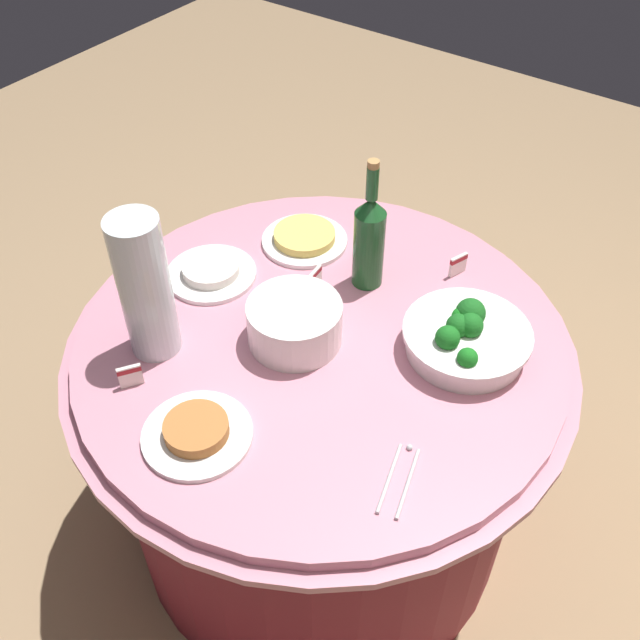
{
  "coord_description": "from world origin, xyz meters",
  "views": [
    {
      "loc": [
        0.95,
        0.68,
        1.91
      ],
      "look_at": [
        0.0,
        0.0,
        0.79
      ],
      "focal_mm": 41.44,
      "sensor_mm": 36.0,
      "label": 1
    }
  ],
  "objects_px": {
    "decorative_fruit_vase": "(147,295)",
    "food_plate_noodles": "(305,238)",
    "plate_stack": "(295,323)",
    "wine_bottle": "(369,239)",
    "food_plate_rice": "(211,271)",
    "label_placard_rear": "(315,278)",
    "broccoli_bowl": "(466,338)",
    "food_plate_peanuts": "(197,432)",
    "label_placard_front": "(130,375)",
    "serving_tongs": "(400,477)",
    "label_placard_mid": "(458,264)"
  },
  "relations": [
    {
      "from": "wine_bottle",
      "to": "label_placard_front",
      "type": "bearing_deg",
      "value": -21.08
    },
    {
      "from": "decorative_fruit_vase",
      "to": "label_placard_front",
      "type": "relative_size",
      "value": 6.18
    },
    {
      "from": "plate_stack",
      "to": "food_plate_noodles",
      "type": "bearing_deg",
      "value": -146.94
    },
    {
      "from": "broccoli_bowl",
      "to": "decorative_fruit_vase",
      "type": "xyz_separation_m",
      "value": [
        0.38,
        -0.56,
        0.11
      ]
    },
    {
      "from": "wine_bottle",
      "to": "label_placard_front",
      "type": "relative_size",
      "value": 6.11
    },
    {
      "from": "broccoli_bowl",
      "to": "plate_stack",
      "type": "bearing_deg",
      "value": -59.84
    },
    {
      "from": "label_placard_front",
      "to": "food_plate_rice",
      "type": "bearing_deg",
      "value": -164.42
    },
    {
      "from": "broccoli_bowl",
      "to": "food_plate_noodles",
      "type": "xyz_separation_m",
      "value": [
        -0.11,
        -0.51,
        -0.03
      ]
    },
    {
      "from": "label_placard_rear",
      "to": "broccoli_bowl",
      "type": "bearing_deg",
      "value": 93.09
    },
    {
      "from": "wine_bottle",
      "to": "food_plate_peanuts",
      "type": "bearing_deg",
      "value": -1.48
    },
    {
      "from": "food_plate_peanuts",
      "to": "label_placard_front",
      "type": "relative_size",
      "value": 4.0
    },
    {
      "from": "serving_tongs",
      "to": "food_plate_noodles",
      "type": "bearing_deg",
      "value": -129.59
    },
    {
      "from": "label_placard_front",
      "to": "food_plate_noodles",
      "type": "bearing_deg",
      "value": 179.48
    },
    {
      "from": "food_plate_noodles",
      "to": "plate_stack",
      "type": "bearing_deg",
      "value": 33.06
    },
    {
      "from": "wine_bottle",
      "to": "plate_stack",
      "type": "bearing_deg",
      "value": -4.93
    },
    {
      "from": "broccoli_bowl",
      "to": "food_plate_rice",
      "type": "distance_m",
      "value": 0.63
    },
    {
      "from": "wine_bottle",
      "to": "label_placard_front",
      "type": "distance_m",
      "value": 0.62
    },
    {
      "from": "food_plate_peanuts",
      "to": "label_placard_mid",
      "type": "distance_m",
      "value": 0.76
    },
    {
      "from": "food_plate_rice",
      "to": "label_placard_front",
      "type": "relative_size",
      "value": 4.0
    },
    {
      "from": "label_placard_front",
      "to": "label_placard_rear",
      "type": "relative_size",
      "value": 1.0
    },
    {
      "from": "broccoli_bowl",
      "to": "label_placard_rear",
      "type": "height_order",
      "value": "broccoli_bowl"
    },
    {
      "from": "label_placard_front",
      "to": "label_placard_rear",
      "type": "bearing_deg",
      "value": 164.53
    },
    {
      "from": "food_plate_rice",
      "to": "label_placard_rear",
      "type": "height_order",
      "value": "label_placard_rear"
    },
    {
      "from": "serving_tongs",
      "to": "label_placard_front",
      "type": "height_order",
      "value": "label_placard_front"
    },
    {
      "from": "broccoli_bowl",
      "to": "plate_stack",
      "type": "height_order",
      "value": "broccoli_bowl"
    },
    {
      "from": "decorative_fruit_vase",
      "to": "food_plate_peanuts",
      "type": "xyz_separation_m",
      "value": [
        0.14,
        0.24,
        -0.13
      ]
    },
    {
      "from": "serving_tongs",
      "to": "food_plate_noodles",
      "type": "relative_size",
      "value": 0.76
    },
    {
      "from": "label_placard_rear",
      "to": "plate_stack",
      "type": "bearing_deg",
      "value": 21.34
    },
    {
      "from": "food_plate_rice",
      "to": "wine_bottle",
      "type": "bearing_deg",
      "value": 122.69
    },
    {
      "from": "food_plate_noodles",
      "to": "label_placard_front",
      "type": "bearing_deg",
      "value": -0.52
    },
    {
      "from": "label_placard_front",
      "to": "label_placard_mid",
      "type": "distance_m",
      "value": 0.82
    },
    {
      "from": "food_plate_rice",
      "to": "food_plate_noodles",
      "type": "relative_size",
      "value": 1.0
    },
    {
      "from": "broccoli_bowl",
      "to": "serving_tongs",
      "type": "distance_m",
      "value": 0.37
    },
    {
      "from": "food_plate_noodles",
      "to": "wine_bottle",
      "type": "bearing_deg",
      "value": 80.95
    },
    {
      "from": "plate_stack",
      "to": "serving_tongs",
      "type": "distance_m",
      "value": 0.42
    },
    {
      "from": "serving_tongs",
      "to": "label_placard_rear",
      "type": "height_order",
      "value": "label_placard_rear"
    },
    {
      "from": "wine_bottle",
      "to": "food_plate_noodles",
      "type": "height_order",
      "value": "wine_bottle"
    },
    {
      "from": "decorative_fruit_vase",
      "to": "label_placard_front",
      "type": "xyz_separation_m",
      "value": [
        0.11,
        0.04,
        -0.12
      ]
    },
    {
      "from": "broccoli_bowl",
      "to": "label_placard_mid",
      "type": "height_order",
      "value": "broccoli_bowl"
    },
    {
      "from": "label_placard_mid",
      "to": "label_placard_rear",
      "type": "distance_m",
      "value": 0.35
    },
    {
      "from": "plate_stack",
      "to": "food_plate_rice",
      "type": "relative_size",
      "value": 0.95
    },
    {
      "from": "decorative_fruit_vase",
      "to": "label_placard_front",
      "type": "bearing_deg",
      "value": 19.49
    },
    {
      "from": "broccoli_bowl",
      "to": "wine_bottle",
      "type": "distance_m",
      "value": 0.32
    },
    {
      "from": "broccoli_bowl",
      "to": "food_plate_rice",
      "type": "relative_size",
      "value": 1.27
    },
    {
      "from": "broccoli_bowl",
      "to": "decorative_fruit_vase",
      "type": "bearing_deg",
      "value": -55.73
    },
    {
      "from": "decorative_fruit_vase",
      "to": "serving_tongs",
      "type": "relative_size",
      "value": 2.04
    },
    {
      "from": "label_placard_rear",
      "to": "food_plate_rice",
      "type": "bearing_deg",
      "value": -64.21
    },
    {
      "from": "food_plate_peanuts",
      "to": "food_plate_rice",
      "type": "bearing_deg",
      "value": -141.53
    },
    {
      "from": "plate_stack",
      "to": "label_placard_rear",
      "type": "relative_size",
      "value": 3.82
    },
    {
      "from": "decorative_fruit_vase",
      "to": "food_plate_noodles",
      "type": "height_order",
      "value": "decorative_fruit_vase"
    }
  ]
}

